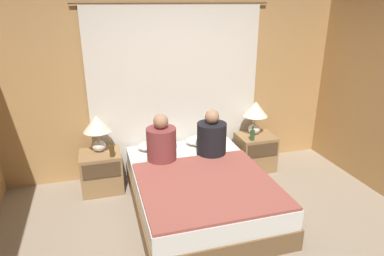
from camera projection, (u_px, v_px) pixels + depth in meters
ground_plane at (222, 249)px, 3.39m from camera, size 16.00×16.00×0.00m
wall_back at (175, 84)px, 4.66m from camera, size 4.71×0.06×2.50m
curtain_panel at (176, 92)px, 4.64m from camera, size 2.52×0.02×2.30m
bed at (199, 191)px, 4.00m from camera, size 1.49×2.02×0.45m
nightstand_left at (102, 171)px, 4.37m from camera, size 0.51×0.45×0.52m
nightstand_right at (255, 152)px, 4.94m from camera, size 0.51×0.45×0.52m
lamp_left at (97, 126)px, 4.24m from camera, size 0.35×0.35×0.48m
lamp_right at (255, 112)px, 4.80m from camera, size 0.35×0.35×0.48m
pillow_left at (158, 145)px, 4.55m from camera, size 0.53×0.31×0.12m
pillow_right at (204, 140)px, 4.72m from camera, size 0.53×0.31×0.12m
blanket_on_bed at (207, 184)px, 3.66m from camera, size 1.43×1.39×0.03m
person_left_in_bed at (161, 143)px, 4.15m from camera, size 0.36×0.36×0.61m
person_right_in_bed at (212, 137)px, 4.32m from camera, size 0.37×0.37×0.61m
beer_bottle_on_left_stand at (112, 150)px, 4.17m from camera, size 0.06×0.06×0.21m
beer_bottle_on_right_stand at (252, 135)px, 4.66m from camera, size 0.06×0.06×0.20m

